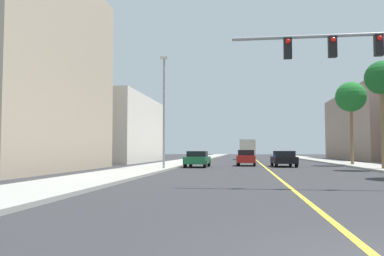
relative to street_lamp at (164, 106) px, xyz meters
The scene contains 14 objects.
ground 21.13m from the street_lamp, 67.89° to the left, with size 192.00×192.00×0.00m, color #2D2D30.
sidewalk_left 19.69m from the street_lamp, 94.27° to the left, with size 3.84×168.00×0.15m, color #9E9B93.
sidewalk_right 25.92m from the street_lamp, 48.43° to the left, with size 3.84×168.00×0.15m, color #9E9B93.
lane_marking_center 21.13m from the street_lamp, 67.89° to the left, with size 0.16×144.00×0.01m, color yellow.
building_left_far 23.20m from the street_lamp, 124.06° to the left, with size 14.25×18.85×8.14m, color silver.
building_right_far 43.94m from the street_lamp, 52.22° to the left, with size 11.13×26.42×10.48m, color gray.
street_lamp is the anchor object (origin of this frame).
palm_mid 16.29m from the street_lamp, ahead, with size 2.49×2.49×7.94m.
palm_far 19.05m from the street_lamp, 31.89° to the left, with size 2.87×2.87×7.87m.
car_green 6.80m from the street_lamp, 69.38° to the left, with size 1.99×3.96×1.40m.
car_blue 20.68m from the street_lamp, 71.63° to the left, with size 1.82×4.17×1.50m.
car_black 12.55m from the street_lamp, 37.16° to the left, with size 2.07×4.48×1.42m.
car_red 11.55m from the street_lamp, 55.35° to the left, with size 1.80×3.86×1.50m.
delivery_truck 34.97m from the street_lamp, 79.26° to the left, with size 2.41×7.66×3.12m.
Camera 1 is at (-1.81, -5.30, 1.48)m, focal length 36.05 mm.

